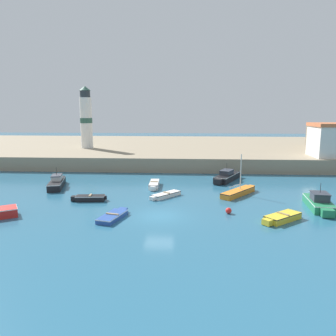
{
  "coord_description": "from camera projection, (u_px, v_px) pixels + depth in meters",
  "views": [
    {
      "loc": [
        2.45,
        -26.93,
        9.01
      ],
      "look_at": [
        0.0,
        12.2,
        2.0
      ],
      "focal_mm": 35.0,
      "sensor_mm": 36.0,
      "label": 1
    }
  ],
  "objects": [
    {
      "name": "dinghy_yellow_3",
      "position": [
        282.0,
        217.0,
        26.85
      ],
      "size": [
        3.73,
        3.31,
        0.62
      ],
      "color": "yellow",
      "rests_on": "ground"
    },
    {
      "name": "mooring_buoy",
      "position": [
        229.0,
        211.0,
        28.71
      ],
      "size": [
        0.53,
        0.53,
        0.53
      ],
      "primitive_type": "sphere",
      "color": "red",
      "rests_on": "ground"
    },
    {
      "name": "dinghy_white_1",
      "position": [
        154.0,
        184.0,
        38.61
      ],
      "size": [
        1.15,
        4.37,
        0.67
      ],
      "color": "white",
      "rests_on": "ground"
    },
    {
      "name": "dinghy_blue_2",
      "position": [
        113.0,
        216.0,
        27.42
      ],
      "size": [
        2.16,
        4.01,
        0.48
      ],
      "color": "#284C9E",
      "rests_on": "ground"
    },
    {
      "name": "quay_seawall",
      "position": [
        176.0,
        149.0,
        66.48
      ],
      "size": [
        120.0,
        40.0,
        2.1
      ],
      "primitive_type": "cube",
      "color": "gray",
      "rests_on": "ground"
    },
    {
      "name": "dinghy_black_6",
      "position": [
        89.0,
        198.0,
        32.76
      ],
      "size": [
        3.55,
        1.36,
        0.62
      ],
      "color": "black",
      "rests_on": "ground"
    },
    {
      "name": "dinghy_white_0",
      "position": [
        166.0,
        195.0,
        34.18
      ],
      "size": [
        3.15,
        3.46,
        0.51
      ],
      "color": "white",
      "rests_on": "ground"
    },
    {
      "name": "sailboat_orange_5",
      "position": [
        239.0,
        192.0,
        34.99
      ],
      "size": [
        4.34,
        5.2,
        4.38
      ],
      "color": "orange",
      "rests_on": "ground"
    },
    {
      "name": "lighthouse",
      "position": [
        86.0,
        119.0,
        58.91
      ],
      "size": [
        2.16,
        2.16,
        11.05
      ],
      "color": "silver",
      "rests_on": "quay_seawall"
    },
    {
      "name": "ground_plane",
      "position": [
        159.0,
        216.0,
        28.2
      ],
      "size": [
        200.0,
        200.0,
        0.0
      ],
      "primitive_type": "plane",
      "color": "#28607F"
    },
    {
      "name": "motorboat_green_9",
      "position": [
        319.0,
        203.0,
        30.16
      ],
      "size": [
        2.38,
        5.75,
        2.42
      ],
      "color": "#237A4C",
      "rests_on": "ground"
    },
    {
      "name": "motorboat_black_8",
      "position": [
        227.0,
        177.0,
        42.04
      ],
      "size": [
        3.98,
        6.13,
        2.31
      ],
      "color": "black",
      "rests_on": "ground"
    },
    {
      "name": "motorboat_black_7",
      "position": [
        57.0,
        182.0,
        38.59
      ],
      "size": [
        2.68,
        6.0,
        2.33
      ],
      "color": "black",
      "rests_on": "ground"
    },
    {
      "name": "harbor_shed_near_wharf",
      "position": [
        334.0,
        140.0,
        48.29
      ],
      "size": [
        6.52,
        5.75,
        4.97
      ],
      "color": "silver",
      "rests_on": "quay_seawall"
    }
  ]
}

